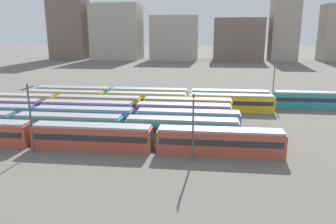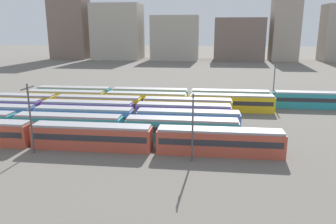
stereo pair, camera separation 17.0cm
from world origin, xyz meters
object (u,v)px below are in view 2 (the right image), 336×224
at_px(train_track_5, 146,101).
at_px(train_track_6, 189,97).
at_px(train_track_0, 92,136).
at_px(train_track_4, 99,105).
at_px(train_track_3, 88,110).
at_px(catenary_pole_0, 193,124).
at_px(train_track_1, 69,125).
at_px(catenary_pole_1, 274,81).
at_px(catenary_pole_2, 30,115).
at_px(train_track_2, 84,117).

relative_size(train_track_5, train_track_6, 0.75).
xyz_separation_m(train_track_0, train_track_4, (-5.85, 20.80, 0.00)).
height_order(train_track_3, catenary_pole_0, catenary_pole_0).
bearing_deg(train_track_1, catenary_pole_1, 37.15).
bearing_deg(catenary_pole_2, train_track_0, 19.21).
height_order(train_track_0, train_track_4, same).
relative_size(train_track_2, catenary_pole_2, 5.49).
bearing_deg(catenary_pole_2, catenary_pole_0, -0.80).
distance_m(train_track_0, catenary_pole_2, 9.13).
relative_size(train_track_2, train_track_4, 1.00).
xyz_separation_m(train_track_6, catenary_pole_0, (2.27, -34.26, 3.33)).
bearing_deg(train_track_2, train_track_3, 103.02).
bearing_deg(catenary_pole_2, train_track_5, 68.44).
relative_size(train_track_4, catenary_pole_1, 5.66).
bearing_deg(train_track_5, catenary_pole_2, -111.56).
bearing_deg(catenary_pole_1, catenary_pole_0, -115.08).
relative_size(train_track_0, train_track_6, 0.75).
xyz_separation_m(catenary_pole_0, catenary_pole_2, (-23.00, 0.32, 0.40)).
bearing_deg(catenary_pole_0, train_track_6, 93.79).
height_order(catenary_pole_0, catenary_pole_2, catenary_pole_2).
distance_m(train_track_2, train_track_3, 5.34).
bearing_deg(train_track_0, catenary_pole_1, 46.45).
xyz_separation_m(train_track_5, catenary_pole_1, (29.14, 8.33, 3.57)).
relative_size(train_track_2, train_track_3, 1.00).
relative_size(train_track_1, train_track_2, 1.00).
xyz_separation_m(train_track_3, catenary_pole_2, (-1.54, -18.34, 3.73)).
bearing_deg(train_track_4, train_track_5, 29.10).
distance_m(catenary_pole_0, catenary_pole_1, 41.29).
bearing_deg(train_track_0, train_track_4, 105.71).
bearing_deg(train_track_0, train_track_6, 67.60).
bearing_deg(train_track_6, catenary_pole_1, 8.99).
bearing_deg(train_track_1, catenary_pole_0, -21.53).
distance_m(train_track_1, catenary_pole_2, 9.01).
xyz_separation_m(train_track_2, train_track_5, (8.62, 15.60, 0.00)).
bearing_deg(catenary_pole_0, train_track_3, 138.99).
relative_size(train_track_3, catenary_pole_0, 5.94).
xyz_separation_m(train_track_4, train_track_5, (9.34, 5.20, 0.00)).
distance_m(train_track_0, catenary_pole_1, 47.50).
bearing_deg(train_track_6, train_track_4, -150.93).
distance_m(train_track_5, catenary_pole_1, 30.52).
xyz_separation_m(train_track_2, catenary_pole_1, (37.76, 23.93, 3.57)).
bearing_deg(catenary_pole_0, train_track_5, 111.82).
distance_m(train_track_0, train_track_2, 11.60).
relative_size(train_track_1, train_track_5, 1.00).
bearing_deg(train_track_2, train_track_4, 93.97).
xyz_separation_m(train_track_4, catenary_pole_2, (-2.02, -23.54, 3.73)).
relative_size(catenary_pole_0, catenary_pole_1, 0.95).
xyz_separation_m(train_track_1, train_track_6, (18.68, 26.00, 0.00)).
bearing_deg(catenary_pole_0, train_track_0, 168.55).
bearing_deg(train_track_6, catenary_pole_0, -86.21).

